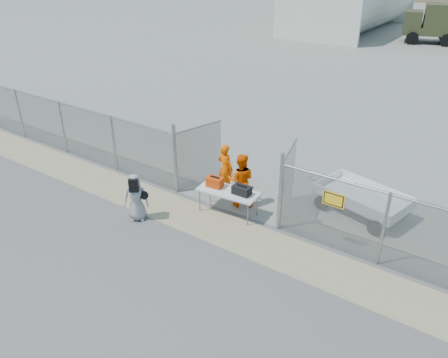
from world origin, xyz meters
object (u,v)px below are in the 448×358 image
Objects in this scene: security_worker_left at (225,168)px; security_worker_right at (241,180)px; utility_trailer at (362,201)px; folding_table at (228,202)px; visitor at (136,197)px.

security_worker_right is at bearing 160.16° from security_worker_left.
security_worker_right is (0.95, -0.50, 0.04)m from security_worker_left.
security_worker_right is 0.51× the size of utility_trailer.
utility_trailer is (3.48, 2.46, 0.02)m from folding_table.
folding_table is at bearing -131.00° from utility_trailer.
security_worker_right reaches higher than utility_trailer.
security_worker_left is (-0.92, 1.18, 0.47)m from folding_table.
utility_trailer is at bearing 29.79° from folding_table.
visitor is 7.12m from utility_trailer.
folding_table is at bearing 61.06° from security_worker_right.
visitor reaches higher than utility_trailer.
utility_trailer is (5.63, 4.34, -0.34)m from visitor.
folding_table is 4.26m from utility_trailer.
utility_trailer is at bearing -0.11° from visitor.
folding_table is 1.10× the size of security_worker_left.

